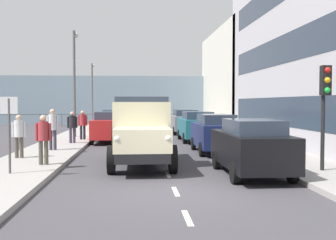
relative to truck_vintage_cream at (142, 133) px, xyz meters
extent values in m
plane|color=#423F44|center=(-0.79, -6.13, -1.18)|extent=(80.00, 80.00, 0.00)
cube|color=#9E9993|center=(-5.57, -6.13, -1.10)|extent=(2.62, 39.95, 0.15)
cube|color=#9E9993|center=(3.99, -6.13, -1.10)|extent=(2.62, 39.95, 0.15)
cube|color=silver|center=(-0.79, 6.40, -1.17)|extent=(0.12, 1.10, 0.01)
cube|color=silver|center=(-0.79, 4.01, -1.17)|extent=(0.12, 1.10, 0.01)
cube|color=silver|center=(-0.79, 1.57, -1.17)|extent=(0.12, 1.10, 0.01)
cube|color=silver|center=(-0.79, -1.19, -1.17)|extent=(0.12, 1.10, 0.01)
cube|color=silver|center=(-0.79, -3.82, -1.17)|extent=(0.12, 1.10, 0.01)
cube|color=silver|center=(-0.79, -6.32, -1.17)|extent=(0.12, 1.10, 0.01)
cube|color=silver|center=(-0.79, -9.20, -1.17)|extent=(0.12, 1.10, 0.01)
cube|color=silver|center=(-0.79, -11.43, -1.17)|extent=(0.12, 1.10, 0.01)
cube|color=silver|center=(-0.79, -14.13, -1.17)|extent=(0.12, 1.10, 0.01)
cube|color=silver|center=(-0.79, -16.72, -1.17)|extent=(0.12, 1.10, 0.01)
cube|color=silver|center=(-0.79, -19.22, -1.17)|extent=(0.12, 1.10, 0.01)
cube|color=silver|center=(-0.79, -22.12, -1.17)|extent=(0.12, 1.10, 0.01)
cube|color=#2D3847|center=(-6.91, -3.26, 0.62)|extent=(0.08, 21.30, 1.40)
cube|color=#2D3847|center=(-6.91, -3.26, 3.62)|extent=(0.08, 21.30, 1.40)
cube|color=beige|center=(-11.32, -22.29, 3.14)|extent=(8.88, 14.61, 8.64)
cube|color=gray|center=(-0.79, -29.10, 1.32)|extent=(80.00, 0.80, 5.00)
cylinder|color=#4C5156|center=(-14.79, -25.50, -0.58)|extent=(0.08, 0.08, 1.20)
cylinder|color=#4C5156|center=(-12.79, -25.50, -0.58)|extent=(0.08, 0.08, 1.20)
cylinder|color=#4C5156|center=(-10.79, -25.50, -0.58)|extent=(0.08, 0.08, 1.20)
cylinder|color=#4C5156|center=(-8.79, -25.50, -0.58)|extent=(0.08, 0.08, 1.20)
cylinder|color=#4C5156|center=(-6.79, -25.50, -0.58)|extent=(0.08, 0.08, 1.20)
cylinder|color=#4C5156|center=(-4.79, -25.50, -0.58)|extent=(0.08, 0.08, 1.20)
cylinder|color=#4C5156|center=(-2.79, -25.50, -0.58)|extent=(0.08, 0.08, 1.20)
cylinder|color=#4C5156|center=(-0.79, -25.50, -0.58)|extent=(0.08, 0.08, 1.20)
cylinder|color=#4C5156|center=(1.21, -25.50, -0.58)|extent=(0.08, 0.08, 1.20)
cylinder|color=#4C5156|center=(3.21, -25.50, -0.58)|extent=(0.08, 0.08, 1.20)
cylinder|color=#4C5156|center=(5.21, -25.50, -0.58)|extent=(0.08, 0.08, 1.20)
cylinder|color=#4C5156|center=(7.21, -25.50, -0.58)|extent=(0.08, 0.08, 1.20)
cylinder|color=#4C5156|center=(9.21, -25.50, -0.58)|extent=(0.08, 0.08, 1.20)
cylinder|color=#4C5156|center=(11.21, -25.50, -0.58)|extent=(0.08, 0.08, 1.20)
cube|color=#4C5156|center=(-0.79, -25.50, -0.06)|extent=(28.00, 0.08, 0.08)
cube|color=black|center=(0.00, -0.38, -0.58)|extent=(1.64, 5.60, 0.30)
cube|color=beige|center=(0.00, 1.47, -0.08)|extent=(1.72, 1.90, 0.70)
cube|color=silver|center=(0.00, 2.36, -0.11)|extent=(1.16, 0.08, 0.56)
sphere|color=white|center=(-0.74, 2.36, 0.02)|extent=(0.20, 0.20, 0.20)
sphere|color=white|center=(0.73, 2.36, 0.02)|extent=(0.20, 0.20, 0.20)
cube|color=beige|center=(0.00, -0.04, 0.50)|extent=(1.93, 1.34, 1.15)
cube|color=#2D3847|center=(0.00, -0.04, 0.97)|extent=(1.78, 1.23, 0.56)
cube|color=#2D2319|center=(0.00, -1.72, -0.35)|extent=(2.10, 2.80, 0.16)
cube|color=black|center=(-1.01, -1.72, -0.03)|extent=(0.08, 2.80, 0.56)
cube|color=black|center=(1.01, -1.72, -0.03)|extent=(0.08, 2.80, 0.56)
cylinder|color=black|center=(-0.97, 1.30, -0.73)|extent=(0.24, 0.90, 0.90)
cylinder|color=black|center=(0.97, 1.30, -0.73)|extent=(0.24, 0.90, 0.90)
cylinder|color=black|center=(-0.97, -1.92, -0.73)|extent=(0.24, 0.90, 0.90)
cylinder|color=black|center=(0.97, -1.92, -0.73)|extent=(0.24, 0.90, 0.90)
cube|color=black|center=(-3.31, 1.87, -0.38)|extent=(1.71, 4.16, 1.00)
cube|color=#2D3847|center=(-3.31, 2.07, 0.33)|extent=(1.40, 2.29, 0.42)
cylinder|color=black|center=(-2.50, 0.58, -0.88)|extent=(0.18, 0.60, 0.60)
cylinder|color=black|center=(-4.12, 0.58, -0.88)|extent=(0.18, 0.60, 0.60)
cylinder|color=black|center=(-2.50, 3.16, -0.88)|extent=(0.18, 0.60, 0.60)
cylinder|color=black|center=(-4.12, 3.16, -0.88)|extent=(0.18, 0.60, 0.60)
cube|color=navy|center=(-3.31, -3.85, -0.38)|extent=(1.68, 3.95, 1.00)
cube|color=#2D3847|center=(-3.31, -3.65, 0.33)|extent=(1.38, 2.17, 0.42)
cylinder|color=black|center=(-2.51, -5.07, -0.88)|extent=(0.18, 0.60, 0.60)
cylinder|color=black|center=(-4.11, -5.07, -0.88)|extent=(0.18, 0.60, 0.60)
cylinder|color=black|center=(-2.51, -2.62, -0.88)|extent=(0.18, 0.60, 0.60)
cylinder|color=black|center=(-4.11, -2.62, -0.88)|extent=(0.18, 0.60, 0.60)
cube|color=#1E6670|center=(-3.31, -9.40, -0.38)|extent=(1.83, 4.43, 1.00)
cube|color=#2D3847|center=(-3.31, -9.20, 0.33)|extent=(1.50, 2.43, 0.42)
cylinder|color=black|center=(-2.45, -10.77, -0.88)|extent=(0.18, 0.60, 0.60)
cylinder|color=black|center=(-4.18, -10.77, -0.88)|extent=(0.18, 0.60, 0.60)
cylinder|color=black|center=(-2.45, -8.03, -0.88)|extent=(0.18, 0.60, 0.60)
cylinder|color=black|center=(-4.18, -8.03, -0.88)|extent=(0.18, 0.60, 0.60)
cube|color=slate|center=(-3.31, -15.21, -0.38)|extent=(1.85, 4.53, 1.00)
cube|color=#2D3847|center=(-3.31, -15.01, 0.33)|extent=(1.51, 2.49, 0.42)
cylinder|color=black|center=(-2.44, -16.62, -0.88)|extent=(0.18, 0.60, 0.60)
cylinder|color=black|center=(-4.19, -16.62, -0.88)|extent=(0.18, 0.60, 0.60)
cylinder|color=black|center=(-2.44, -13.81, -0.88)|extent=(0.18, 0.60, 0.60)
cylinder|color=black|center=(-4.19, -13.81, -0.88)|extent=(0.18, 0.60, 0.60)
cube|color=#B21E1E|center=(1.73, -9.11, -0.38)|extent=(1.70, 4.24, 1.00)
cube|color=#2D3847|center=(1.73, -9.31, 0.33)|extent=(1.39, 2.33, 0.42)
cylinder|color=black|center=(0.92, -7.80, -0.88)|extent=(0.18, 0.60, 0.60)
cylinder|color=black|center=(2.54, -7.80, -0.88)|extent=(0.18, 0.60, 0.60)
cylinder|color=black|center=(0.92, -10.43, -0.88)|extent=(0.18, 0.60, 0.60)
cylinder|color=black|center=(2.54, -10.43, -0.88)|extent=(0.18, 0.60, 0.60)
cube|color=white|center=(1.73, -15.29, -0.38)|extent=(1.85, 4.13, 1.00)
cube|color=#2D3847|center=(1.73, -15.49, 0.33)|extent=(1.52, 2.27, 0.42)
cylinder|color=black|center=(0.85, -14.01, -0.88)|extent=(0.18, 0.60, 0.60)
cylinder|color=black|center=(2.61, -14.01, -0.88)|extent=(0.18, 0.60, 0.60)
cylinder|color=black|center=(0.85, -16.57, -0.88)|extent=(0.18, 0.60, 0.60)
cylinder|color=black|center=(2.61, -16.57, -0.88)|extent=(0.18, 0.60, 0.60)
cylinder|color=#4C473D|center=(3.20, 0.17, -0.62)|extent=(0.14, 0.14, 0.81)
cylinder|color=#4C473D|center=(3.38, 0.17, -0.62)|extent=(0.14, 0.14, 0.81)
cylinder|color=maroon|center=(3.29, 0.17, 0.10)|extent=(0.34, 0.34, 0.64)
cylinder|color=maroon|center=(3.07, 0.17, 0.07)|extent=(0.09, 0.09, 0.59)
cylinder|color=maroon|center=(3.51, 0.17, 0.07)|extent=(0.09, 0.09, 0.59)
sphere|color=tan|center=(3.29, 0.17, 0.53)|extent=(0.22, 0.22, 0.22)
cylinder|color=#4C473D|center=(4.50, -1.66, -0.63)|extent=(0.14, 0.14, 0.79)
cylinder|color=#4C473D|center=(4.68, -1.66, -0.63)|extent=(0.14, 0.14, 0.79)
cylinder|color=silver|center=(4.59, -1.66, 0.07)|extent=(0.34, 0.34, 0.62)
cylinder|color=silver|center=(4.37, -1.66, 0.04)|extent=(0.09, 0.09, 0.57)
cylinder|color=silver|center=(4.81, -1.66, 0.04)|extent=(0.09, 0.09, 0.57)
sphere|color=tan|center=(4.59, -1.66, 0.49)|extent=(0.21, 0.21, 0.21)
cylinder|color=#383342|center=(3.75, -4.21, -0.59)|extent=(0.14, 0.14, 0.88)
cylinder|color=#383342|center=(3.93, -4.21, -0.59)|extent=(0.14, 0.14, 0.88)
cylinder|color=silver|center=(3.84, -4.21, 0.20)|extent=(0.34, 0.34, 0.69)
cylinder|color=silver|center=(3.62, -4.21, 0.16)|extent=(0.09, 0.09, 0.64)
cylinder|color=silver|center=(4.06, -4.21, 0.16)|extent=(0.09, 0.09, 0.64)
sphere|color=tan|center=(3.84, -4.21, 0.66)|extent=(0.24, 0.24, 0.24)
cylinder|color=#383342|center=(3.38, -7.36, -0.63)|extent=(0.14, 0.14, 0.79)
cylinder|color=#383342|center=(3.56, -7.36, -0.63)|extent=(0.14, 0.14, 0.79)
cylinder|color=black|center=(3.47, -7.36, 0.07)|extent=(0.34, 0.34, 0.62)
cylinder|color=black|center=(3.25, -7.36, 0.04)|extent=(0.09, 0.09, 0.57)
cylinder|color=black|center=(3.69, -7.36, 0.04)|extent=(0.09, 0.09, 0.57)
sphere|color=tan|center=(3.47, -7.36, 0.49)|extent=(0.21, 0.21, 0.21)
cylinder|color=black|center=(3.12, -9.45, -0.63)|extent=(0.14, 0.14, 0.79)
cylinder|color=black|center=(3.30, -9.45, -0.63)|extent=(0.14, 0.14, 0.79)
cylinder|color=maroon|center=(3.21, -9.45, 0.08)|extent=(0.34, 0.34, 0.63)
cylinder|color=maroon|center=(2.99, -9.45, 0.05)|extent=(0.09, 0.09, 0.58)
cylinder|color=maroon|center=(3.43, -9.45, 0.05)|extent=(0.09, 0.09, 0.58)
sphere|color=tan|center=(3.21, -9.45, 0.50)|extent=(0.21, 0.21, 0.21)
cylinder|color=black|center=(-5.52, 2.00, 0.57)|extent=(0.12, 0.12, 3.20)
cube|color=black|center=(-5.52, 2.14, 1.72)|extent=(0.28, 0.24, 0.90)
sphere|color=red|center=(-5.52, 2.26, 2.02)|extent=(0.18, 0.18, 0.18)
sphere|color=orange|center=(-5.52, 2.26, 1.72)|extent=(0.18, 0.18, 0.18)
sphere|color=green|center=(-5.52, 2.26, 1.42)|extent=(0.18, 0.18, 0.18)
cylinder|color=#59595B|center=(3.93, -11.37, 2.20)|extent=(0.16, 0.16, 6.46)
cylinder|color=#59595B|center=(3.93, -11.82, 5.33)|extent=(0.10, 0.90, 0.10)
sphere|color=silver|center=(3.93, -12.27, 5.28)|extent=(0.32, 0.32, 0.32)
cylinder|color=#59595B|center=(4.15, -23.74, 1.80)|extent=(0.16, 0.16, 5.65)
cylinder|color=#59595B|center=(4.15, -24.19, 4.52)|extent=(0.10, 0.90, 0.10)
sphere|color=silver|center=(4.15, -24.64, 4.47)|extent=(0.32, 0.32, 0.32)
cylinder|color=#4C4C4C|center=(3.89, 1.84, 0.07)|extent=(0.07, 0.07, 2.20)
cube|color=silver|center=(3.89, 1.84, 0.97)|extent=(0.50, 0.04, 0.50)
camera|label=1|loc=(0.19, 14.24, 1.04)|focal=44.22mm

